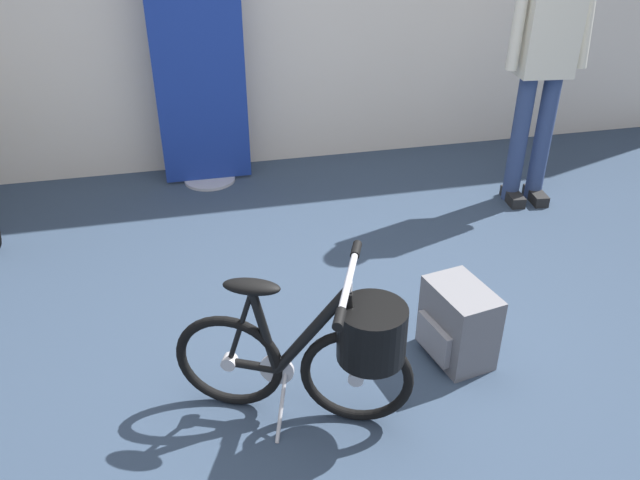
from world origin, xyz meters
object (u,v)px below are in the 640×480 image
Objects in this scene: folding_bike_foreground at (324,349)px; visitor_near_wall at (547,49)px; floor_banner_stand at (201,91)px; backpack_on_floor at (458,323)px.

visitor_near_wall is at bearing 42.64° from folding_bike_foreground.
visitor_near_wall reaches higher than floor_banner_stand.
floor_banner_stand is 2.42m from folding_bike_foreground.
floor_banner_stand reaches higher than backpack_on_floor.
folding_bike_foreground is at bearing -137.36° from visitor_near_wall.
backpack_on_floor is (0.94, -2.16, -0.48)m from floor_banner_stand.
visitor_near_wall reaches higher than backpack_on_floor.
folding_bike_foreground is 0.72m from backpack_on_floor.
floor_banner_stand is at bearing 96.42° from folding_bike_foreground.
visitor_near_wall reaches higher than folding_bike_foreground.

